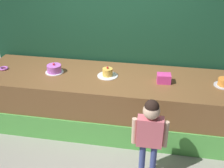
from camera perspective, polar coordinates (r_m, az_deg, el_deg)
ground_plane at (r=4.10m, az=-2.38°, el=-12.37°), size 12.00×12.00×0.00m
stage_platform at (r=4.29m, az=-0.94°, el=-3.51°), size 3.85×1.11×0.83m
curtain_backdrop at (r=4.48m, az=0.60°, el=11.77°), size 4.15×0.08×2.81m
child_figure at (r=3.25m, az=7.81°, el=-9.19°), size 0.42×0.19×1.09m
pink_box at (r=3.97m, az=10.59°, el=1.15°), size 0.20×0.16×0.13m
donut at (r=4.64m, az=-21.34°, el=3.01°), size 0.14×0.14×0.03m
cake_left at (r=4.29m, az=-11.77°, el=3.05°), size 0.27×0.27×0.15m
cake_center at (r=4.09m, az=-0.92°, el=2.27°), size 0.30×0.30×0.15m
cake_right at (r=4.12m, az=21.99°, el=0.28°), size 0.26×0.26×0.13m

